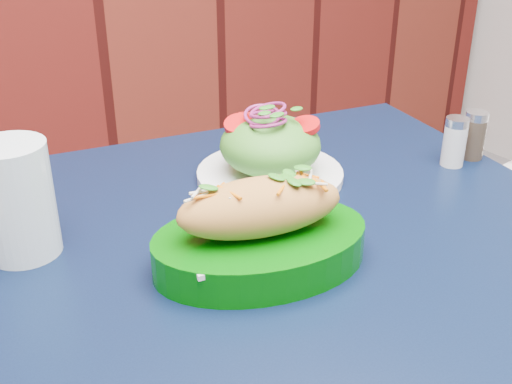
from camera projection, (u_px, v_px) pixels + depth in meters
cafe_table at (286, 317)px, 0.77m from camera, size 0.95×0.95×0.75m
banh_mi_basket at (260, 232)px, 0.69m from camera, size 0.27×0.22×0.11m
salad_plate at (270, 151)px, 0.89m from camera, size 0.21×0.21×0.11m
water_glass at (17, 200)px, 0.70m from camera, size 0.08×0.08×0.13m
salt_shaker at (455, 142)px, 0.93m from camera, size 0.03×0.03×0.07m
pepper_shaker at (474, 135)px, 0.95m from camera, size 0.03×0.03×0.07m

